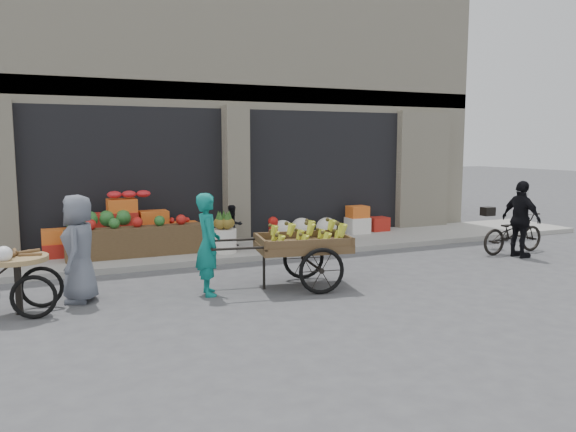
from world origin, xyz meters
name	(u,v)px	position (x,y,z in m)	size (l,w,h in m)	color
ground	(339,296)	(0.00, 0.00, 0.00)	(80.00, 80.00, 0.00)	#424244
sidewalk	(250,248)	(0.00, 4.10, 0.06)	(18.00, 2.20, 0.12)	gray
building	(200,109)	(0.00, 8.03, 3.37)	(14.00, 6.45, 7.00)	beige
fruit_display	(134,227)	(-2.48, 4.38, 0.67)	(3.10, 1.12, 1.24)	#AC2118
pineapple_bin	(224,241)	(-0.75, 3.60, 0.37)	(0.52, 0.52, 0.50)	silver
fire_hydrant	(273,232)	(0.35, 3.55, 0.50)	(0.22, 0.22, 0.71)	#A5140F
orange_bucket	(295,241)	(0.85, 3.50, 0.27)	(0.32, 0.32, 0.30)	orange
right_bay_goods	(338,223)	(2.61, 4.70, 0.41)	(3.35, 0.60, 0.70)	silver
seated_person	(233,226)	(-0.35, 4.20, 0.58)	(0.45, 0.35, 0.93)	black
banana_cart	(299,241)	(-0.33, 0.76, 0.78)	(2.70, 1.45, 1.07)	brown
vendor_woman	(208,244)	(-1.86, 0.92, 0.82)	(0.60, 0.39, 1.63)	#0F7369
tricycle_cart	(17,275)	(-4.61, 0.98, 0.57)	(1.46, 0.98, 0.95)	#9E7F51
vendor_grey	(79,248)	(-3.76, 1.34, 0.82)	(0.80, 0.52, 1.64)	slate
bicycle	(513,233)	(5.22, 1.51, 0.45)	(0.60, 1.72, 0.90)	black
cyclist	(521,219)	(5.02, 1.11, 0.82)	(0.96, 0.40, 1.63)	black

